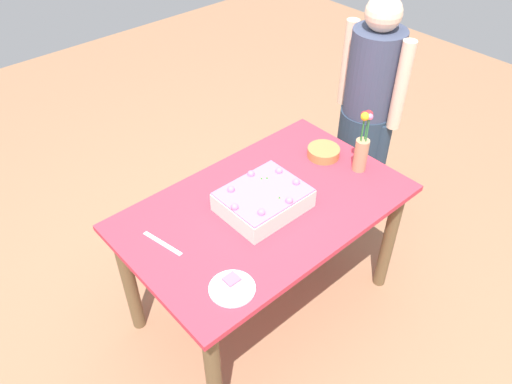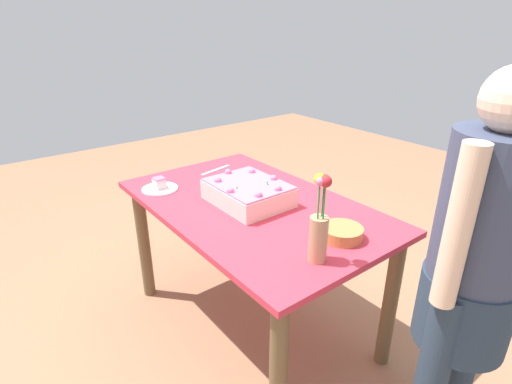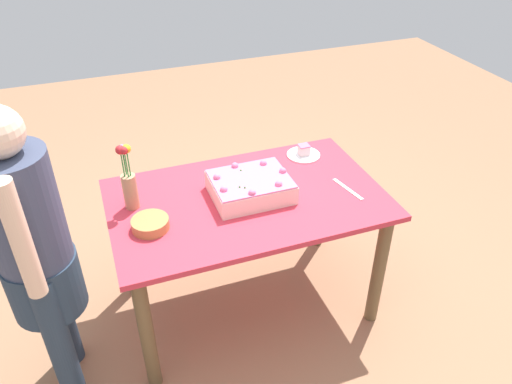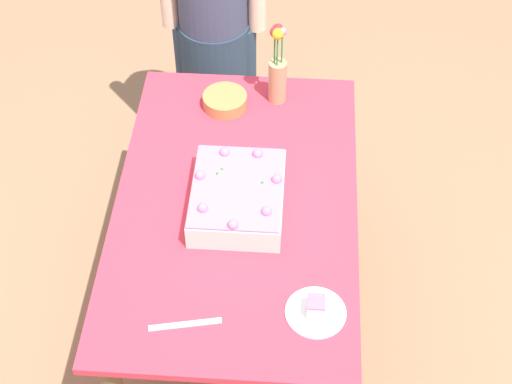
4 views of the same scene
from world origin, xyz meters
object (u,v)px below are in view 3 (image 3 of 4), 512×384
at_px(cake_knife, 348,189).
at_px(person_standing, 34,248).
at_px(flower_vase, 129,182).
at_px(sheet_cake, 251,187).
at_px(serving_plate_with_slice, 304,153).
at_px(fruit_bowl, 150,224).

bearing_deg(cake_knife, person_standing, 81.02).
bearing_deg(person_standing, flower_vase, 34.18).
height_order(sheet_cake, serving_plate_with_slice, sheet_cake).
distance_m(serving_plate_with_slice, fruit_bowl, 1.02).
xyz_separation_m(sheet_cake, person_standing, (-1.02, -0.19, 0.04)).
relative_size(serving_plate_with_slice, flower_vase, 0.55).
xyz_separation_m(serving_plate_with_slice, fruit_bowl, (-0.95, -0.37, 0.01)).
height_order(sheet_cake, flower_vase, flower_vase).
xyz_separation_m(flower_vase, fruit_bowl, (0.05, -0.20, -0.12)).
relative_size(sheet_cake, serving_plate_with_slice, 2.04).
bearing_deg(fruit_bowl, person_standing, -169.10).
distance_m(serving_plate_with_slice, flower_vase, 1.03).
bearing_deg(cake_knife, sheet_cake, 64.60).
height_order(sheet_cake, fruit_bowl, sheet_cake).
height_order(flower_vase, person_standing, person_standing).
bearing_deg(person_standing, serving_plate_with_slice, 17.98).
xyz_separation_m(cake_knife, flower_vase, (-1.07, 0.23, 0.14)).
relative_size(cake_knife, person_standing, 0.15).
bearing_deg(cake_knife, flower_vase, 66.42).
bearing_deg(flower_vase, serving_plate_with_slice, 9.67).
distance_m(fruit_bowl, person_standing, 0.50).
xyz_separation_m(sheet_cake, fruit_bowl, (-0.53, -0.09, -0.03)).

